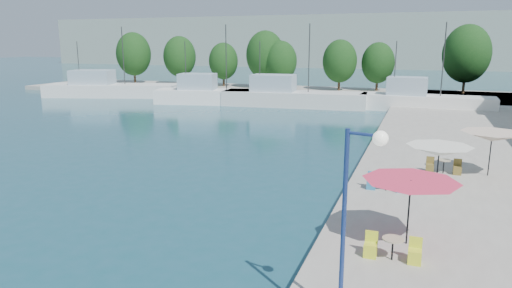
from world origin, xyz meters
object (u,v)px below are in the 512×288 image
at_px(trawler_03, 290,97).
at_px(umbrella_cream, 492,137).
at_px(trawler_01, 109,89).
at_px(umbrella_white, 439,151).
at_px(trawler_02, 212,95).
at_px(umbrella_pink, 410,187).
at_px(trawler_04, 423,102).
at_px(street_lamp, 358,191).

bearing_deg(trawler_03, umbrella_cream, -59.88).
distance_m(trawler_01, umbrella_white, 53.59).
relative_size(trawler_01, trawler_02, 1.25).
xyz_separation_m(trawler_02, umbrella_pink, (24.95, -36.47, 1.63)).
bearing_deg(umbrella_cream, trawler_04, 97.09).
bearing_deg(trawler_01, umbrella_cream, -48.46).
xyz_separation_m(trawler_02, trawler_04, (25.21, 2.34, 0.00)).
bearing_deg(trawler_02, trawler_01, 161.44).
height_order(trawler_02, umbrella_white, trawler_02).
xyz_separation_m(trawler_04, umbrella_pink, (-0.27, -38.81, 1.63)).
xyz_separation_m(trawler_04, umbrella_cream, (3.53, -28.34, 1.67)).
distance_m(trawler_03, umbrella_white, 34.50).
distance_m(trawler_02, street_lamp, 48.17).
height_order(trawler_03, street_lamp, trawler_03).
height_order(trawler_03, umbrella_cream, trawler_03).
relative_size(umbrella_pink, umbrella_white, 1.07).
xyz_separation_m(trawler_01, trawler_04, (42.56, 0.28, 0.00)).
bearing_deg(trawler_04, umbrella_cream, -80.83).
bearing_deg(umbrella_pink, umbrella_white, 81.08).
bearing_deg(trawler_04, street_lamp, -89.76).
relative_size(trawler_01, umbrella_cream, 6.02).
bearing_deg(street_lamp, trawler_01, 146.34).
xyz_separation_m(trawler_01, umbrella_cream, (46.09, -28.06, 1.67)).
bearing_deg(street_lamp, umbrella_pink, 90.92).
bearing_deg(umbrella_white, umbrella_pink, -98.92).
relative_size(trawler_02, umbrella_white, 4.95).
bearing_deg(umbrella_white, trawler_04, 91.55).
xyz_separation_m(trawler_03, trawler_04, (15.22, 1.17, 0.00)).
bearing_deg(umbrella_pink, street_lamp, -102.25).
relative_size(umbrella_pink, umbrella_cream, 1.04).
xyz_separation_m(trawler_01, umbrella_white, (43.42, -31.39, 1.43)).
bearing_deg(trawler_02, trawler_03, -5.08).
distance_m(umbrella_white, street_lamp, 12.76).
distance_m(umbrella_pink, street_lamp, 5.61).
xyz_separation_m(umbrella_cream, street_lamp, (-4.94, -15.79, 1.35)).
distance_m(trawler_02, trawler_04, 25.32).
bearing_deg(trawler_01, street_lamp, -63.94).
height_order(umbrella_pink, street_lamp, street_lamp).
height_order(trawler_01, umbrella_pink, trawler_01).
distance_m(trawler_04, umbrella_cream, 28.61).
height_order(trawler_03, umbrella_white, trawler_03).
height_order(trawler_01, umbrella_white, trawler_01).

